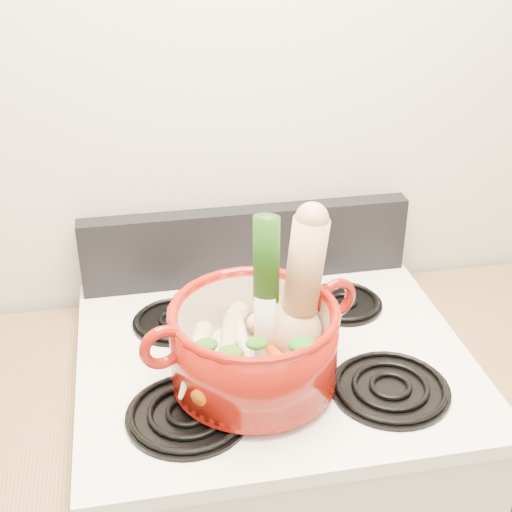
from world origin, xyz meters
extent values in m
cube|color=beige|center=(0.00, 1.75, 1.30)|extent=(3.50, 0.02, 2.60)
cube|color=white|center=(0.00, 1.40, 0.93)|extent=(0.78, 0.67, 0.03)
cube|color=black|center=(0.00, 1.70, 1.04)|extent=(0.76, 0.05, 0.18)
cylinder|color=black|center=(-0.19, 1.24, 0.96)|extent=(0.22, 0.22, 0.02)
cylinder|color=black|center=(0.19, 1.24, 0.96)|extent=(0.22, 0.22, 0.02)
cylinder|color=black|center=(-0.19, 1.54, 0.96)|extent=(0.17, 0.17, 0.02)
cylinder|color=black|center=(0.19, 1.54, 0.96)|extent=(0.17, 0.17, 0.02)
cylinder|color=maroon|center=(-0.06, 1.30, 1.04)|extent=(0.38, 0.38, 0.15)
torus|color=maroon|center=(-0.22, 1.26, 1.10)|extent=(0.09, 0.04, 0.09)
torus|color=maroon|center=(0.11, 1.35, 1.10)|extent=(0.09, 0.04, 0.09)
cylinder|color=beige|center=(-0.03, 1.32, 1.15)|extent=(0.06, 0.06, 0.31)
ellipsoid|color=#D1B881|center=(-0.02, 1.40, 1.02)|extent=(0.09, 0.07, 0.04)
cone|color=#EEE7C2|center=(-0.11, 1.34, 1.03)|extent=(0.14, 0.21, 0.06)
cone|color=beige|center=(-0.11, 1.30, 1.03)|extent=(0.10, 0.21, 0.06)
cone|color=beige|center=(-0.07, 1.33, 1.04)|extent=(0.05, 0.17, 0.05)
cone|color=beige|center=(-0.17, 1.29, 1.04)|extent=(0.10, 0.18, 0.05)
cone|color=#CF5A0A|center=(-0.09, 1.28, 1.01)|extent=(0.06, 0.15, 0.04)
cone|color=#C54609|center=(-0.12, 1.25, 1.02)|extent=(0.12, 0.13, 0.04)
cone|color=#C03F09|center=(-0.02, 1.28, 1.03)|extent=(0.08, 0.19, 0.05)
cone|color=#DF480B|center=(-0.07, 1.22, 1.03)|extent=(0.14, 0.12, 0.04)
camera|label=1|loc=(-0.25, 0.26, 1.82)|focal=50.00mm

